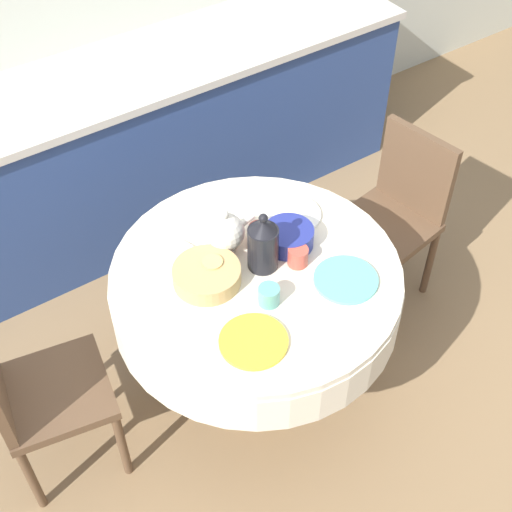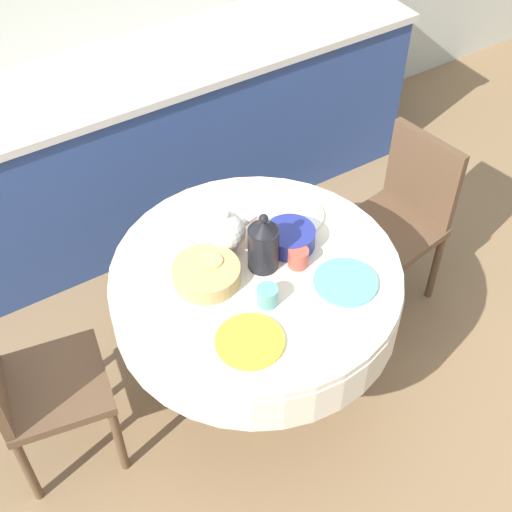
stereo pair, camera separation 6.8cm
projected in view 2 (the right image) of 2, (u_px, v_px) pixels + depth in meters
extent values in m
plane|color=#8E704C|center=(256.00, 384.00, 3.22)|extent=(12.00, 12.00, 0.00)
cube|color=#2D4784|center=(124.00, 156.00, 3.67)|extent=(3.20, 0.60, 0.88)
cube|color=beige|center=(111.00, 78.00, 3.34)|extent=(3.24, 0.64, 0.04)
cylinder|color=brown|center=(256.00, 381.00, 3.21)|extent=(0.44, 0.44, 0.04)
cylinder|color=brown|center=(256.00, 345.00, 3.02)|extent=(0.11, 0.11, 0.50)
cylinder|color=silver|center=(256.00, 292.00, 2.77)|extent=(1.12, 1.12, 0.18)
cylinder|color=silver|center=(256.00, 273.00, 2.70)|extent=(1.11, 1.11, 0.03)
cube|color=brown|center=(390.00, 230.00, 3.29)|extent=(0.46, 0.46, 0.04)
cube|color=brown|center=(423.00, 175.00, 3.21)|extent=(0.10, 0.38, 0.42)
cylinder|color=brown|center=(387.00, 303.00, 3.28)|extent=(0.04, 0.04, 0.42)
cylinder|color=brown|center=(332.00, 262.00, 3.47)|extent=(0.04, 0.04, 0.42)
cylinder|color=brown|center=(435.00, 267.00, 3.44)|extent=(0.04, 0.04, 0.42)
cylinder|color=brown|center=(380.00, 229.00, 3.63)|extent=(0.04, 0.04, 0.42)
cube|color=brown|center=(54.00, 386.00, 2.70)|extent=(0.47, 0.47, 0.04)
cylinder|color=brown|center=(99.00, 370.00, 3.02)|extent=(0.04, 0.04, 0.42)
cylinder|color=brown|center=(119.00, 440.00, 2.79)|extent=(0.04, 0.04, 0.42)
cylinder|color=brown|center=(14.00, 397.00, 2.93)|extent=(0.04, 0.04, 0.42)
cylinder|color=brown|center=(28.00, 471.00, 2.70)|extent=(0.04, 0.04, 0.42)
cylinder|color=yellow|center=(250.00, 341.00, 2.45)|extent=(0.24, 0.24, 0.01)
cylinder|color=#5BA39E|center=(267.00, 296.00, 2.55)|extent=(0.08, 0.08, 0.08)
cylinder|color=#60BCB7|center=(345.00, 282.00, 2.64)|extent=(0.24, 0.24, 0.01)
cylinder|color=#CC4C3D|center=(298.00, 258.00, 2.68)|extent=(0.08, 0.08, 0.08)
cylinder|color=white|center=(169.00, 260.00, 2.72)|extent=(0.24, 0.24, 0.01)
cylinder|color=#DBB766|center=(212.00, 267.00, 2.65)|extent=(0.08, 0.08, 0.08)
cylinder|color=white|center=(294.00, 215.00, 2.89)|extent=(0.24, 0.24, 0.01)
cylinder|color=#CC4C3D|center=(260.00, 234.00, 2.77)|extent=(0.08, 0.08, 0.08)
cylinder|color=black|center=(263.00, 248.00, 2.64)|extent=(0.12, 0.12, 0.18)
cone|color=black|center=(263.00, 226.00, 2.56)|extent=(0.11, 0.11, 0.04)
sphere|color=black|center=(264.00, 218.00, 2.53)|extent=(0.04, 0.04, 0.04)
cylinder|color=silver|center=(227.00, 246.00, 2.77)|extent=(0.08, 0.08, 0.01)
sphere|color=silver|center=(226.00, 231.00, 2.71)|extent=(0.15, 0.15, 0.15)
cylinder|color=silver|center=(246.00, 221.00, 2.74)|extent=(0.09, 0.03, 0.05)
sphere|color=silver|center=(226.00, 213.00, 2.64)|extent=(0.03, 0.03, 0.03)
cylinder|color=tan|center=(206.00, 274.00, 2.63)|extent=(0.25, 0.25, 0.07)
cylinder|color=navy|center=(290.00, 238.00, 2.75)|extent=(0.19, 0.19, 0.08)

